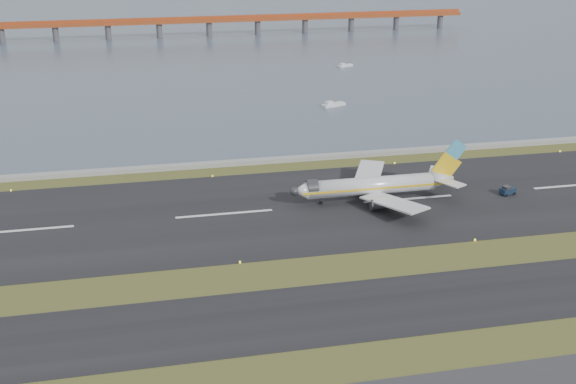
% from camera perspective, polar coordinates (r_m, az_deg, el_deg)
% --- Properties ---
extents(ground, '(1000.00, 1000.00, 0.00)m').
position_cam_1_polar(ground, '(122.61, -3.31, -7.23)').
color(ground, '#344318').
rests_on(ground, ground).
extents(taxiway_strip, '(1000.00, 18.00, 0.10)m').
position_cam_1_polar(taxiway_strip, '(112.34, -2.37, -10.11)').
color(taxiway_strip, black).
rests_on(taxiway_strip, ground).
extents(runway_strip, '(1000.00, 45.00, 0.10)m').
position_cam_1_polar(runway_strip, '(149.36, -5.05, -1.75)').
color(runway_strip, black).
rests_on(runway_strip, ground).
extents(seawall, '(1000.00, 2.50, 1.00)m').
position_cam_1_polar(seawall, '(177.02, -6.25, 2.17)').
color(seawall, gray).
rests_on(seawall, ground).
extents(red_pier, '(260.00, 5.00, 10.20)m').
position_cam_1_polar(red_pier, '(361.80, -6.28, 13.28)').
color(red_pier, '#A0411B').
rests_on(red_pier, ground).
extents(airliner, '(38.52, 32.89, 12.80)m').
position_cam_1_polar(airliner, '(155.77, 7.10, 0.53)').
color(airliner, silver).
rests_on(airliner, ground).
extents(pushback_tug, '(3.65, 2.65, 2.11)m').
position_cam_1_polar(pushback_tug, '(165.56, 16.96, 0.11)').
color(pushback_tug, '#122033').
rests_on(pushback_tug, ground).
extents(workboat_near, '(8.15, 5.04, 1.89)m').
position_cam_1_polar(workboat_near, '(230.80, 3.56, 6.91)').
color(workboat_near, silver).
rests_on(workboat_near, ground).
extents(workboat_far, '(6.78, 4.48, 1.58)m').
position_cam_1_polar(workboat_far, '(290.39, 4.50, 9.93)').
color(workboat_far, silver).
rests_on(workboat_far, ground).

